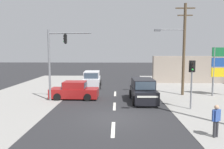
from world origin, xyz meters
The scene contains 14 objects.
ground_plane centered at (0.00, 0.00, 0.00)m, with size 140.00×140.00×0.00m, color #28282B.
lane_dash_near centered at (0.00, -2.00, 0.00)m, with size 0.20×2.40×0.01m, color silver.
lane_dash_mid centered at (0.00, 3.00, 0.00)m, with size 0.20×2.40×0.01m, color silver.
lane_dash_far centered at (0.00, 8.00, 0.00)m, with size 0.20×2.40×0.01m, color silver.
kerb_left_verge centered at (-8.50, 4.00, 0.01)m, with size 8.00×40.00×0.02m, color gray.
utility_pole_midground_right centered at (6.37, 7.50, 4.68)m, with size 3.78×0.56×8.66m.
traffic_signal_mast centered at (-4.99, 4.78, 3.83)m, with size 3.69×0.44×6.00m.
pedestal_signal_right_kerb centered at (5.56, 2.24, 2.42)m, with size 0.44×0.29×3.56m.
shopping_plaza_sign centered at (10.08, 7.15, 2.98)m, with size 2.10×0.16×4.60m.
shopfront_wall_far centered at (11.00, 16.00, 1.80)m, with size 12.00×1.00×3.60m, color #A39384.
suv_kerbside_parked centered at (-2.78, 12.02, 0.88)m, with size 2.22×4.61×1.90m.
suv_oncoming_mid centered at (2.39, 4.80, 0.88)m, with size 2.17×4.59×1.90m.
sedan_oncoming_near centered at (-3.59, 5.59, 0.70)m, with size 4.27×1.96×1.56m.
pedestrian_at_kerb centered at (5.03, -3.01, 0.93)m, with size 0.50×0.37×1.63m.
Camera 1 is at (0.23, -13.43, 4.19)m, focal length 35.00 mm.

